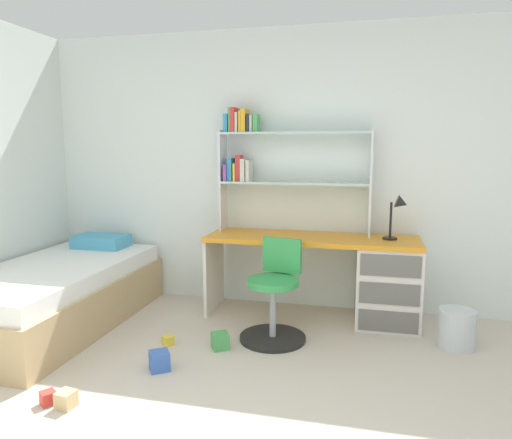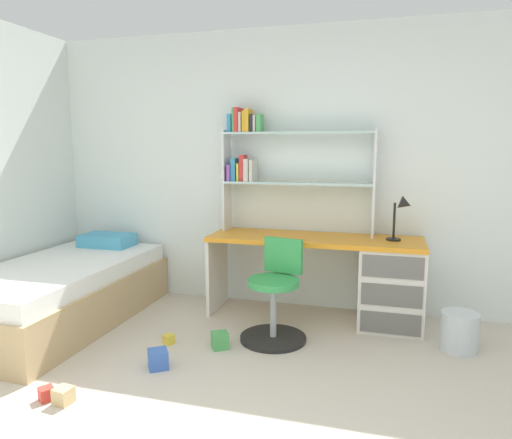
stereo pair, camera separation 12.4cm
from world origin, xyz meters
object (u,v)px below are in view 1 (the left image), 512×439
Objects in this scene: toy_block_yellow_0 at (168,340)px; toy_block_blue_2 at (159,361)px; desk at (367,276)px; desk_lamp at (399,210)px; bookshelf_hutch at (271,158)px; waste_bin at (457,329)px; toy_block_red_4 at (48,398)px; toy_block_natural_1 at (66,399)px; toy_block_green_3 at (220,341)px; bed_platform at (56,295)px; swivel_chair at (274,301)px.

toy_block_yellow_0 is 0.40m from toy_block_blue_2.
desk_lamp is (0.24, 0.00, 0.58)m from desk.
waste_bin is at bearing -19.44° from bookshelf_hutch.
toy_block_blue_2 is 1.62× the size of toy_block_red_4.
desk is 1.34m from bookshelf_hutch.
bookshelf_hutch is at bearing 71.39° from toy_block_blue_2.
toy_block_green_3 is (0.62, 0.97, 0.01)m from toy_block_natural_1.
toy_block_blue_2 reaches higher than toy_block_yellow_0.
toy_block_blue_2 is (1.21, -0.56, -0.20)m from bed_platform.
desk is 1.35× the size of bookshelf_hutch.
bed_platform is 1.53m from toy_block_green_3.
bookshelf_hutch is 2.00m from toy_block_blue_2.
desk_lamp is 4.85× the size of toy_block_red_4.
desk_lamp is 2.13m from toy_block_yellow_0.
swivel_chair is (-0.70, -0.54, -0.10)m from desk.
bed_platform is 20.17× the size of toy_block_natural_1.
waste_bin is at bearing 5.45° from bed_platform.
toy_block_yellow_0 is at bearing -8.85° from bed_platform.
bed_platform is (-2.56, -0.69, -0.14)m from desk.
swivel_chair is 1.61m from toy_block_natural_1.
swivel_chair reaches higher than bed_platform.
desk_lamp is 1.79m from toy_block_green_3.
swivel_chair is 2.69× the size of waste_bin.
toy_block_green_3 is at bearing -141.49° from swivel_chair.
toy_block_yellow_0 is (1.10, -0.17, -0.23)m from bed_platform.
toy_block_red_4 is (0.76, -1.11, -0.22)m from bed_platform.
swivel_chair is 6.53× the size of toy_block_green_3.
desk_lamp is at bearing 30.14° from swivel_chair.
waste_bin is 2.43× the size of toy_block_green_3.
toy_block_yellow_0 is at bearing -167.33° from waste_bin.
desk_lamp is 2.88m from toy_block_red_4.
waste_bin is 2.85m from toy_block_red_4.
toy_block_red_4 is (-2.04, -1.80, -0.94)m from desk_lamp.
bookshelf_hutch is at bearing 169.25° from desk.
bookshelf_hutch is at bearing 26.89° from bed_platform.
bed_platform is at bearing -166.18° from desk_lamp.
toy_block_natural_1 is 0.77× the size of toy_block_blue_2.
toy_block_red_4 is (-2.47, -1.41, -0.11)m from waste_bin.
bookshelf_hutch is at bearing 64.72° from toy_block_red_4.
bed_platform is at bearing 155.29° from toy_block_blue_2.
bed_platform reaches higher than toy_block_red_4.
swivel_chair is at bearing 38.51° from toy_block_green_3.
desk_lamp is 5.34× the size of toy_block_yellow_0.
toy_block_green_3 is at bearing -147.39° from desk_lamp.
desk is at bearing 37.90° from swivel_chair.
toy_block_red_4 is (-0.45, -0.55, -0.02)m from toy_block_blue_2.
bookshelf_hutch is 4.68× the size of waste_bin.
bookshelf_hutch is 18.97× the size of toy_block_yellow_0.
swivel_chair is at bearing 4.44° from bed_platform.
toy_block_yellow_0 is at bearing -157.55° from swivel_chair.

